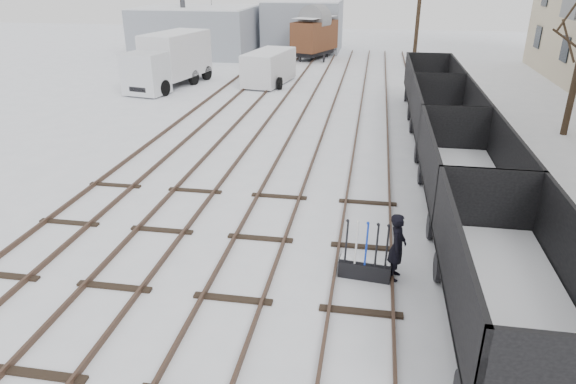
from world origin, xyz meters
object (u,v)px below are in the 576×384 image
object	(u,v)px
box_van_wagon	(315,35)
freight_wagon_a	(511,299)
ground_frame	(365,267)
crane	(185,29)
worker	(397,247)
lorry	(170,60)
panel_van	(269,67)

from	to	relation	value
box_van_wagon	freight_wagon_a	bearing A→B (deg)	-54.95
ground_frame	box_van_wagon	world-z (taller)	box_van_wagon
crane	worker	bearing A→B (deg)	-39.61
worker	lorry	size ratio (longest dim) A/B	0.23
freight_wagon_a	box_van_wagon	xyz separation A→B (m)	(-8.32, 35.42, 1.00)
box_van_wagon	crane	xyz separation A→B (m)	(-11.34, -0.17, 0.28)
ground_frame	crane	bearing A→B (deg)	122.73
freight_wagon_a	box_van_wagon	distance (m)	36.40
crane	lorry	bearing A→B (deg)	-51.99
lorry	freight_wagon_a	bearing A→B (deg)	-43.17
freight_wagon_a	box_van_wagon	bearing A→B (deg)	103.22
ground_frame	box_van_wagon	size ratio (longest dim) A/B	0.29
worker	lorry	world-z (taller)	lorry
freight_wagon_a	ground_frame	bearing A→B (deg)	147.03
worker	freight_wagon_a	size ratio (longest dim) A/B	0.27
ground_frame	box_van_wagon	xyz separation A→B (m)	(-5.35, 33.50, 1.73)
panel_van	box_van_wagon	bearing A→B (deg)	90.32
worker	crane	xyz separation A→B (m)	(-17.45, 33.23, 1.42)
lorry	ground_frame	bearing A→B (deg)	-46.18
crane	panel_van	bearing A→B (deg)	-25.06
lorry	worker	bearing A→B (deg)	-44.61
freight_wagon_a	lorry	xyz separation A→B (m)	(-16.25, 22.80, 0.72)
panel_van	worker	bearing A→B (deg)	-61.35
worker	box_van_wagon	bearing A→B (deg)	19.96
worker	crane	size ratio (longest dim) A/B	0.20
box_van_wagon	worker	bearing A→B (deg)	-57.81
freight_wagon_a	box_van_wagon	world-z (taller)	box_van_wagon
lorry	box_van_wagon	bearing A→B (deg)	69.20
freight_wagon_a	panel_van	size ratio (longest dim) A/B	1.24
worker	panel_van	distance (m)	23.99
panel_van	ground_frame	bearing A→B (deg)	-63.13
panel_van	crane	xyz separation A→B (m)	(-9.60, 10.57, 1.17)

